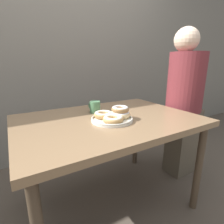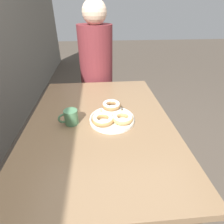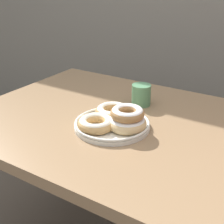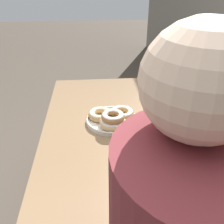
# 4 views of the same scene
# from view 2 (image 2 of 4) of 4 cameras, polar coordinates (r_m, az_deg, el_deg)

# --- Properties ---
(ground_plane) EXTENTS (14.00, 14.00, 0.00)m
(ground_plane) POSITION_cam_2_polar(r_m,az_deg,el_deg) (1.58, 2.04, -24.14)
(ground_plane) COLOR #4C4238
(dining_table) EXTENTS (1.20, 0.85, 0.71)m
(dining_table) POSITION_cam_2_polar(r_m,az_deg,el_deg) (1.10, -3.87, -5.54)
(dining_table) COLOR #846647
(dining_table) RESTS_ON ground_plane
(donut_plate) EXTENTS (0.29, 0.29, 0.09)m
(donut_plate) POSITION_cam_2_polar(r_m,az_deg,el_deg) (1.04, -0.02, -0.93)
(donut_plate) COLOR silver
(donut_plate) RESTS_ON dining_table
(coffee_mug) EXTENTS (0.08, 0.11, 0.09)m
(coffee_mug) POSITION_cam_2_polar(r_m,az_deg,el_deg) (1.03, -13.37, -1.57)
(coffee_mug) COLOR #4C7F56
(coffee_mug) RESTS_ON dining_table
(person_figure) EXTENTS (0.35, 0.31, 1.36)m
(person_figure) POSITION_cam_2_polar(r_m,az_deg,el_deg) (1.79, -5.08, 12.20)
(person_figure) COLOR brown
(person_figure) RESTS_ON ground_plane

